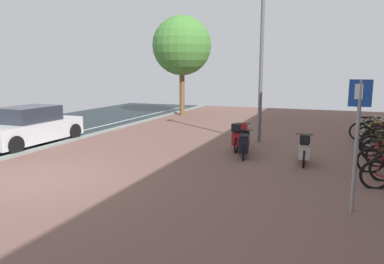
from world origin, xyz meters
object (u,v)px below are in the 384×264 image
object	(u,v)px
scooter_near	(304,149)
parked_car_near	(30,127)
bicycle_rack_07	(380,139)
bicycle_rack_06	(381,142)
bicycle_rack_09	(368,131)
scooter_far	(244,144)
parking_sign	(357,132)
bicycle_rack_10	(374,130)
street_tree	(182,46)
lamp_post	(261,54)
scooter_mid	(239,137)
bicycle_rack_08	(374,135)
bicycle_rack_05	(381,146)
bicycle_rack_02	(383,161)

from	to	relation	value
scooter_near	parked_car_near	xyz separation A→B (m)	(-9.61, -0.71, 0.21)
bicycle_rack_07	parked_car_near	xyz separation A→B (m)	(-11.93, -3.99, 0.32)
bicycle_rack_06	scooter_near	world-z (taller)	bicycle_rack_06
bicycle_rack_09	parked_car_near	xyz separation A→B (m)	(-11.67, -5.41, 0.30)
bicycle_rack_07	bicycle_rack_09	bearing A→B (deg)	100.55
scooter_far	parking_sign	bearing A→B (deg)	-51.12
scooter_near	parking_sign	distance (m)	3.80
bicycle_rack_09	bicycle_rack_10	world-z (taller)	bicycle_rack_09
street_tree	bicycle_rack_06	bearing A→B (deg)	-34.86
scooter_far	lamp_post	bearing A→B (deg)	90.52
bicycle_rack_07	scooter_far	xyz separation A→B (m)	(-4.16, -3.00, 0.06)
scooter_near	scooter_far	distance (m)	1.87
scooter_mid	parking_sign	xyz separation A→B (m)	(3.39, -4.60, 1.11)
scooter_far	bicycle_rack_06	bearing A→B (deg)	29.08
scooter_mid	bicycle_rack_08	bearing A→B (deg)	32.59
bicycle_rack_06	lamp_post	size ratio (longest dim) A/B	0.23
bicycle_rack_09	scooter_far	distance (m)	5.89
scooter_mid	scooter_far	distance (m)	0.96
bicycle_rack_07	bicycle_rack_08	world-z (taller)	bicycle_rack_07
bicycle_rack_09	street_tree	xyz separation A→B (m)	(-9.96, 4.96, 3.79)
bicycle_rack_07	bicycle_rack_08	xyz separation A→B (m)	(-0.12, 0.71, -0.00)
bicycle_rack_10	bicycle_rack_05	bearing A→B (deg)	-91.43
bicycle_rack_02	scooter_far	world-z (taller)	bicycle_rack_02
bicycle_rack_02	scooter_far	distance (m)	3.92
bicycle_rack_02	bicycle_rack_08	xyz separation A→B (m)	(0.16, 4.26, -0.01)
scooter_far	parked_car_near	world-z (taller)	parked_car_near
bicycle_rack_07	bicycle_rack_09	size ratio (longest dim) A/B	0.92
bicycle_rack_02	bicycle_rack_09	bearing A→B (deg)	89.75
bicycle_rack_09	street_tree	world-z (taller)	street_tree
bicycle_rack_09	bicycle_rack_10	size ratio (longest dim) A/B	1.12
bicycle_rack_08	lamp_post	distance (m)	5.14
bicycle_rack_02	bicycle_rack_10	distance (m)	5.68
scooter_near	bicycle_rack_07	bearing A→B (deg)	54.78
scooter_mid	bicycle_rack_09	bearing A→B (deg)	39.55
bicycle_rack_10	street_tree	size ratio (longest dim) A/B	0.21
lamp_post	scooter_mid	bearing A→B (deg)	-102.07
bicycle_rack_08	parked_car_near	xyz separation A→B (m)	(-11.81, -4.70, 0.32)
bicycle_rack_09	parked_car_near	bearing A→B (deg)	-155.12
lamp_post	scooter_far	bearing A→B (deg)	-89.48
lamp_post	street_tree	distance (m)	9.12
scooter_near	lamp_post	xyz separation A→B (m)	(-1.87, 2.89, 2.85)
bicycle_rack_08	bicycle_rack_10	bearing A→B (deg)	85.66
bicycle_rack_05	scooter_near	distance (m)	2.90
bicycle_rack_08	parked_car_near	size ratio (longest dim) A/B	0.33
scooter_near	parking_sign	world-z (taller)	parking_sign
scooter_far	scooter_mid	bearing A→B (deg)	114.11
scooter_mid	scooter_far	size ratio (longest dim) A/B	1.05
bicycle_rack_02	bicycle_rack_06	world-z (taller)	bicycle_rack_06
bicycle_rack_02	scooter_far	bearing A→B (deg)	171.94
bicycle_rack_05	scooter_near	world-z (taller)	bicycle_rack_05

